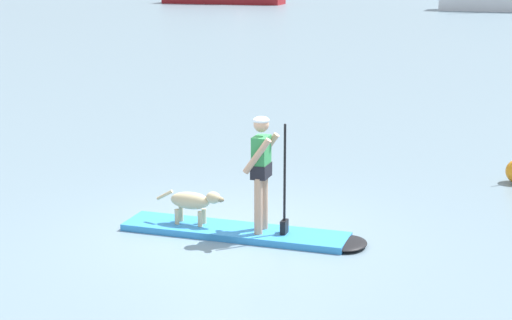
{
  "coord_description": "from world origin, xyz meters",
  "views": [
    {
      "loc": [
        4.0,
        -11.18,
        4.03
      ],
      "look_at": [
        0.0,
        1.0,
        0.9
      ],
      "focal_mm": 59.66,
      "sensor_mm": 36.0,
      "label": 1
    }
  ],
  "objects": [
    {
      "name": "paddleboard",
      "position": [
        0.23,
        -0.0,
        0.05
      ],
      "size": [
        3.64,
        0.74,
        0.1
      ],
      "color": "#338CD8",
      "rests_on": "ground_plane"
    },
    {
      "name": "dog",
      "position": [
        -0.65,
        0.0,
        0.45
      ],
      "size": [
        1.08,
        0.22,
        0.53
      ],
      "color": "#CCB78C",
      "rests_on": "paddleboard"
    },
    {
      "name": "ground_plane",
      "position": [
        0.0,
        0.0,
        0.0
      ],
      "size": [
        400.0,
        400.0,
        0.0
      ],
      "primitive_type": "plane",
      "color": "slate"
    },
    {
      "name": "person_paddler",
      "position": [
        0.42,
        -0.0,
        1.08
      ],
      "size": [
        0.6,
        0.47,
        1.69
      ],
      "color": "tan",
      "rests_on": "paddleboard"
    }
  ]
}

